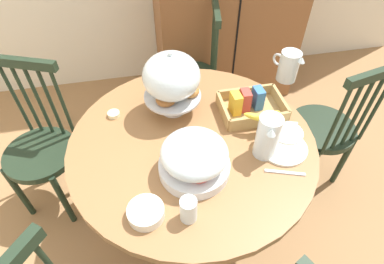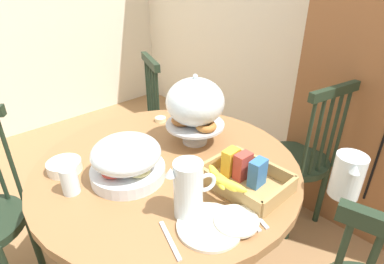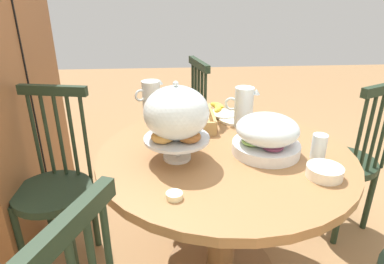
{
  "view_description": "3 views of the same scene",
  "coord_description": "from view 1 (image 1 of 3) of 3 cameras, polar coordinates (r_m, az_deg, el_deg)",
  "views": [
    {
      "loc": [
        -0.29,
        -0.79,
        1.81
      ],
      "look_at": [
        -0.09,
        0.19,
        0.79
      ],
      "focal_mm": 29.42,
      "sensor_mm": 36.0,
      "label": 1
    },
    {
      "loc": [
        0.82,
        -0.51,
        1.5
      ],
      "look_at": [
        -0.09,
        0.34,
        0.84
      ],
      "focal_mm": 29.12,
      "sensor_mm": 36.0,
      "label": 2
    },
    {
      "loc": [
        -1.42,
        0.43,
        1.42
      ],
      "look_at": [
        -0.09,
        0.34,
        0.84
      ],
      "focal_mm": 31.19,
      "sensor_mm": 36.0,
      "label": 3
    }
  ],
  "objects": [
    {
      "name": "orange_juice_pitcher",
      "position": [
        1.38,
        13.45,
        -1.06
      ],
      "size": [
        0.1,
        0.18,
        0.21
      ],
      "color": "silver",
      "rests_on": "dining_table"
    },
    {
      "name": "windsor_chair_host_seat",
      "position": [
        2.31,
        0.35,
        9.78
      ],
      "size": [
        0.41,
        0.41,
        0.97
      ],
      "color": "#1E2D1E",
      "rests_on": "ground_plane"
    },
    {
      "name": "cereal_bowl",
      "position": [
        1.22,
        -8.36,
        -14.23
      ],
      "size": [
        0.14,
        0.14,
        0.04
      ],
      "primitive_type": "cylinder",
      "color": "white",
      "rests_on": "dining_table"
    },
    {
      "name": "butter_dish",
      "position": [
        1.62,
        -14.0,
        3.16
      ],
      "size": [
        0.06,
        0.06,
        0.02
      ],
      "primitive_type": "cylinder",
      "color": "beige",
      "rests_on": "dining_table"
    },
    {
      "name": "ground_plane",
      "position": [
        2.0,
        3.7,
        -19.56
      ],
      "size": [
        10.0,
        10.0,
        0.0
      ],
      "primitive_type": "plane",
      "color": "#997047"
    },
    {
      "name": "windsor_chair_far_side",
      "position": [
        2.07,
        22.92,
        0.25
      ],
      "size": [
        0.42,
        0.41,
        0.97
      ],
      "color": "#1E2D1E",
      "rests_on": "ground_plane"
    },
    {
      "name": "drinking_glass",
      "position": [
        1.18,
        -0.64,
        -13.91
      ],
      "size": [
        0.06,
        0.06,
        0.11
      ],
      "primitive_type": "cylinder",
      "color": "silver",
      "rests_on": "dining_table"
    },
    {
      "name": "fruit_platter_covered",
      "position": [
        1.28,
        0.41,
        -4.68
      ],
      "size": [
        0.3,
        0.3,
        0.18
      ],
      "color": "silver",
      "rests_on": "dining_table"
    },
    {
      "name": "dining_table",
      "position": [
        1.63,
        -0.0,
        -6.7
      ],
      "size": [
        1.15,
        1.15,
        0.74
      ],
      "color": "olive",
      "rests_on": "ground_plane"
    },
    {
      "name": "milk_pitcher",
      "position": [
        1.85,
        17.04,
        11.15
      ],
      "size": [
        0.12,
        0.18,
        0.17
      ],
      "color": "silver",
      "rests_on": "dining_table"
    },
    {
      "name": "cereal_basket",
      "position": [
        1.59,
        10.7,
        4.51
      ],
      "size": [
        0.32,
        0.3,
        0.12
      ],
      "color": "tan",
      "rests_on": "dining_table"
    },
    {
      "name": "soup_spoon",
      "position": [
        1.39,
        16.49,
        -7.04
      ],
      "size": [
        0.17,
        0.07,
        0.01
      ],
      "primitive_type": "cube",
      "rotation": [
        0.0,
        0.0,
        5.95
      ],
      "color": "silver",
      "rests_on": "dining_table"
    },
    {
      "name": "pastry_stand_with_dome",
      "position": [
        1.49,
        -3.73,
        9.66
      ],
      "size": [
        0.28,
        0.28,
        0.34
      ],
      "color": "silver",
      "rests_on": "dining_table"
    },
    {
      "name": "table_knife",
      "position": [
        1.58,
        15.76,
        1.03
      ],
      "size": [
        0.17,
        0.07,
        0.01
      ],
      "primitive_type": "cube",
      "rotation": [
        0.0,
        0.0,
        5.95
      ],
      "color": "silver",
      "rests_on": "dining_table"
    },
    {
      "name": "china_plate_large",
      "position": [
        1.48,
        16.12,
        -2.68
      ],
      "size": [
        0.22,
        0.22,
        0.01
      ],
      "primitive_type": "cylinder",
      "color": "white",
      "rests_on": "dining_table"
    },
    {
      "name": "dinner_fork",
      "position": [
        1.6,
        15.69,
        1.78
      ],
      "size": [
        0.17,
        0.07,
        0.01
      ],
      "primitive_type": "cube",
      "rotation": [
        0.0,
        0.0,
        5.95
      ],
      "color": "silver",
      "rests_on": "dining_table"
    },
    {
      "name": "china_plate_small",
      "position": [
        1.54,
        16.87,
        -0.08
      ],
      "size": [
        0.15,
        0.15,
        0.01
      ],
      "primitive_type": "cylinder",
      "color": "white",
      "rests_on": "china_plate_large"
    },
    {
      "name": "windsor_chair_near_window",
      "position": [
        1.99,
        -25.48,
        -3.0
      ],
      "size": [
        0.43,
        0.43,
        0.97
      ],
      "color": "#1E2D1E",
      "rests_on": "ground_plane"
    }
  ]
}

